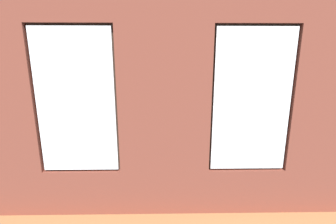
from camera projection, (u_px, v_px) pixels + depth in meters
name	position (u px, v px, depth m)	size (l,w,h in m)	color
ground_plane	(165.00, 146.00, 5.94)	(6.44, 6.19, 0.10)	#99663D
brick_wall_with_windows	(165.00, 94.00, 2.90)	(5.84, 0.30, 3.44)	brown
white_wall_right	(43.00, 79.00, 5.31)	(0.10, 5.19, 3.44)	silver
couch_by_window	(158.00, 169.00, 3.84)	(1.83, 0.87, 0.80)	black
couch_left	(247.00, 130.00, 6.05)	(0.95, 1.98, 0.80)	black
coffee_table	(175.00, 128.00, 5.94)	(1.31, 0.80, 0.45)	tan
cup_ceramic	(160.00, 126.00, 5.80)	(0.08, 0.08, 0.10)	#4C4C51
table_plant_small	(188.00, 120.00, 6.04)	(0.18, 0.18, 0.27)	gray
remote_black	(169.00, 125.00, 6.02)	(0.05, 0.17, 0.02)	black
remote_silver	(175.00, 126.00, 5.93)	(0.05, 0.17, 0.02)	#B2B2B7
media_console	(69.00, 133.00, 6.02)	(1.28, 0.42, 0.49)	black
tv_flatscreen	(67.00, 111.00, 5.88)	(1.12, 0.20, 0.76)	black
potted_plant_by_left_couch	(220.00, 113.00, 7.41)	(0.37, 0.37, 0.64)	#47423D
potted_plant_corner_far_left	(306.00, 167.00, 3.77)	(0.77, 0.86, 1.08)	#9E5638
potted_plant_corner_near_left	(232.00, 104.00, 7.86)	(0.59, 0.59, 1.07)	#9E5638
potted_plant_beside_window_right	(75.00, 154.00, 3.65)	(0.88, 1.00, 1.35)	gray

